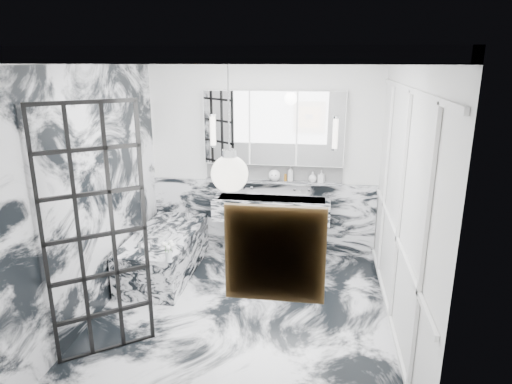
% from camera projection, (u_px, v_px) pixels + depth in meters
% --- Properties ---
extents(floor, '(3.60, 3.60, 0.00)m').
position_uv_depth(floor, '(242.00, 315.00, 5.04)').
color(floor, silver).
rests_on(floor, ground).
extents(ceiling, '(3.60, 3.60, 0.00)m').
position_uv_depth(ceiling, '(239.00, 50.00, 4.24)').
color(ceiling, white).
rests_on(ceiling, wall_back).
extents(wall_back, '(3.60, 0.00, 3.60)m').
position_uv_depth(wall_back, '(263.00, 157.00, 6.35)').
color(wall_back, white).
rests_on(wall_back, floor).
extents(wall_front, '(3.60, 0.00, 3.60)m').
position_uv_depth(wall_front, '(192.00, 274.00, 2.93)').
color(wall_front, white).
rests_on(wall_front, floor).
extents(wall_left, '(0.00, 3.60, 3.60)m').
position_uv_depth(wall_left, '(93.00, 188.00, 4.86)').
color(wall_left, white).
rests_on(wall_left, floor).
extents(wall_right, '(0.00, 3.60, 3.60)m').
position_uv_depth(wall_right, '(403.00, 201.00, 4.42)').
color(wall_right, white).
rests_on(wall_right, floor).
extents(marble_clad_back, '(3.18, 0.05, 1.05)m').
position_uv_depth(marble_clad_back, '(263.00, 217.00, 6.57)').
color(marble_clad_back, silver).
rests_on(marble_clad_back, floor).
extents(marble_clad_left, '(0.02, 3.56, 2.68)m').
position_uv_depth(marble_clad_left, '(95.00, 193.00, 4.88)').
color(marble_clad_left, silver).
rests_on(marble_clad_left, floor).
extents(panel_molding, '(0.03, 3.40, 2.30)m').
position_uv_depth(panel_molding, '(400.00, 210.00, 4.45)').
color(panel_molding, white).
rests_on(panel_molding, floor).
extents(soap_bottle_a, '(0.08, 0.08, 0.21)m').
position_uv_depth(soap_bottle_a, '(291.00, 174.00, 6.27)').
color(soap_bottle_a, '#8C5919').
rests_on(soap_bottle_a, ledge).
extents(soap_bottle_b, '(0.10, 0.10, 0.17)m').
position_uv_depth(soap_bottle_b, '(321.00, 176.00, 6.22)').
color(soap_bottle_b, '#4C4C51').
rests_on(soap_bottle_b, ledge).
extents(soap_bottle_c, '(0.12, 0.12, 0.15)m').
position_uv_depth(soap_bottle_c, '(313.00, 177.00, 6.24)').
color(soap_bottle_c, silver).
rests_on(soap_bottle_c, ledge).
extents(face_pot, '(0.17, 0.17, 0.17)m').
position_uv_depth(face_pot, '(274.00, 175.00, 6.31)').
color(face_pot, white).
rests_on(face_pot, ledge).
extents(amber_bottle, '(0.04, 0.04, 0.10)m').
position_uv_depth(amber_bottle, '(285.00, 178.00, 6.29)').
color(amber_bottle, '#8C5919').
rests_on(amber_bottle, ledge).
extents(flower_vase, '(0.07, 0.07, 0.12)m').
position_uv_depth(flower_vase, '(169.00, 257.00, 5.06)').
color(flower_vase, silver).
rests_on(flower_vase, bathtub).
extents(crittall_door, '(0.73, 0.55, 2.38)m').
position_uv_depth(crittall_door, '(96.00, 236.00, 4.11)').
color(crittall_door, black).
rests_on(crittall_door, floor).
extents(artwork, '(0.53, 0.05, 0.53)m').
position_uv_depth(artwork, '(275.00, 254.00, 2.85)').
color(artwork, orange).
rests_on(artwork, wall_front).
extents(pendant_light, '(0.26, 0.26, 0.26)m').
position_uv_depth(pendant_light, '(230.00, 174.00, 3.16)').
color(pendant_light, white).
rests_on(pendant_light, ceiling).
extents(trough_sink, '(1.60, 0.45, 0.30)m').
position_uv_depth(trough_sink, '(271.00, 209.00, 6.29)').
color(trough_sink, silver).
rests_on(trough_sink, wall_back).
extents(ledge, '(1.90, 0.14, 0.04)m').
position_uv_depth(ledge, '(273.00, 182.00, 6.35)').
color(ledge, silver).
rests_on(ledge, wall_back).
extents(subway_tile, '(1.90, 0.03, 0.23)m').
position_uv_depth(subway_tile, '(274.00, 171.00, 6.37)').
color(subway_tile, white).
rests_on(subway_tile, wall_back).
extents(mirror_cabinet, '(1.90, 0.16, 1.00)m').
position_uv_depth(mirror_cabinet, '(274.00, 128.00, 6.14)').
color(mirror_cabinet, white).
rests_on(mirror_cabinet, wall_back).
extents(sconce_left, '(0.07, 0.07, 0.40)m').
position_uv_depth(sconce_left, '(213.00, 131.00, 6.17)').
color(sconce_left, white).
rests_on(sconce_left, mirror_cabinet).
extents(sconce_right, '(0.07, 0.07, 0.40)m').
position_uv_depth(sconce_right, '(335.00, 133.00, 5.95)').
color(sconce_right, white).
rests_on(sconce_right, mirror_cabinet).
extents(bathtub, '(0.75, 1.65, 0.55)m').
position_uv_depth(bathtub, '(165.00, 253.00, 5.97)').
color(bathtub, silver).
rests_on(bathtub, floor).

